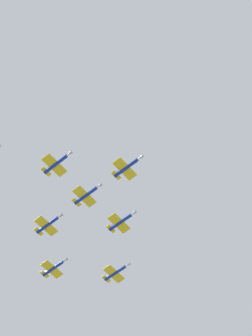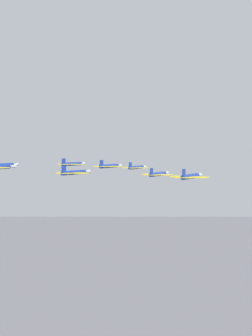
# 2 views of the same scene
# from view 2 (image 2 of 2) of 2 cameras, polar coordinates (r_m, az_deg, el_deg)

# --- Properties ---
(jet_lead) EXTENTS (9.11, 12.49, 2.60)m
(jet_lead) POSITION_cam_2_polar(r_m,az_deg,el_deg) (135.12, 1.61, 0.09)
(jet_lead) COLOR navy
(jet_port_inner) EXTENTS (9.11, 12.49, 2.60)m
(jet_port_inner) POSITION_cam_2_polar(r_m,az_deg,el_deg) (130.42, -8.27, 0.62)
(jet_port_inner) COLOR navy
(jet_starboard_inner) EXTENTS (9.11, 12.49, 2.60)m
(jet_starboard_inner) POSITION_cam_2_polar(r_m,az_deg,el_deg) (113.02, 4.95, -0.94)
(jet_starboard_inner) COLOR navy
(jet_port_outer) EXTENTS (9.11, 12.49, 2.60)m
(jet_port_outer) POSITION_cam_2_polar(r_m,az_deg,el_deg) (119.47, -2.56, 0.31)
(jet_port_outer) COLOR navy
(jet_starboard_outer) EXTENTS (9.11, 12.49, 2.60)m
(jet_starboard_outer) POSITION_cam_2_polar(r_m,az_deg,el_deg) (129.86, -18.55, 0.44)
(jet_starboard_outer) COLOR navy
(jet_center_rear) EXTENTS (9.11, 12.49, 2.60)m
(jet_center_rear) POSITION_cam_2_polar(r_m,az_deg,el_deg) (91.40, 9.90, -1.27)
(jet_center_rear) COLOR navy
(jet_port_trail) EXTENTS (9.11, 12.49, 2.60)m
(jet_port_trail) POSITION_cam_2_polar(r_m,az_deg,el_deg) (104.75, -7.93, -0.68)
(jet_port_trail) COLOR navy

